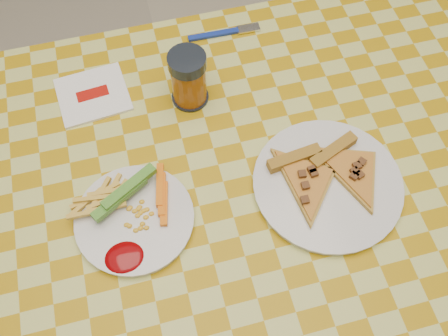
# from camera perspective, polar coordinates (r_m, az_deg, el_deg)

# --- Properties ---
(ground) EXTENTS (8.00, 8.00, 0.00)m
(ground) POSITION_cam_1_polar(r_m,az_deg,el_deg) (1.57, 0.28, -15.48)
(ground) COLOR #C1B59B
(ground) RESTS_ON ground
(table) EXTENTS (1.28, 0.88, 0.76)m
(table) POSITION_cam_1_polar(r_m,az_deg,el_deg) (0.92, 0.46, -5.54)
(table) COLOR silver
(table) RESTS_ON ground
(plate_left) EXTENTS (0.24, 0.24, 0.01)m
(plate_left) POSITION_cam_1_polar(r_m,az_deg,el_deg) (0.85, -10.14, -5.84)
(plate_left) COLOR silver
(plate_left) RESTS_ON table
(plate_right) EXTENTS (0.26, 0.26, 0.01)m
(plate_right) POSITION_cam_1_polar(r_m,az_deg,el_deg) (0.88, 11.72, -1.88)
(plate_right) COLOR silver
(plate_right) RESTS_ON table
(fries_veggies) EXTENTS (0.19, 0.18, 0.04)m
(fries_veggies) POSITION_cam_1_polar(r_m,az_deg,el_deg) (0.84, -11.07, -4.53)
(fries_veggies) COLOR #F2B64D
(fries_veggies) RESTS_ON plate_left
(pizza_slices) EXTENTS (0.24, 0.22, 0.02)m
(pizza_slices) POSITION_cam_1_polar(r_m,az_deg,el_deg) (0.87, 11.66, -0.63)
(pizza_slices) COLOR #B38937
(pizza_slices) RESTS_ON plate_right
(drink_glass) EXTENTS (0.07, 0.07, 0.11)m
(drink_glass) POSITION_cam_1_polar(r_m,az_deg,el_deg) (0.93, -4.07, 10.12)
(drink_glass) COLOR black
(drink_glass) RESTS_ON table
(napkin) EXTENTS (0.14, 0.13, 0.01)m
(napkin) POSITION_cam_1_polar(r_m,az_deg,el_deg) (1.00, -14.75, 8.11)
(napkin) COLOR white
(napkin) RESTS_ON table
(fork) EXTENTS (0.15, 0.02, 0.01)m
(fork) POSITION_cam_1_polar(r_m,az_deg,el_deg) (1.08, 0.13, 15.24)
(fork) COLOR navy
(fork) RESTS_ON table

